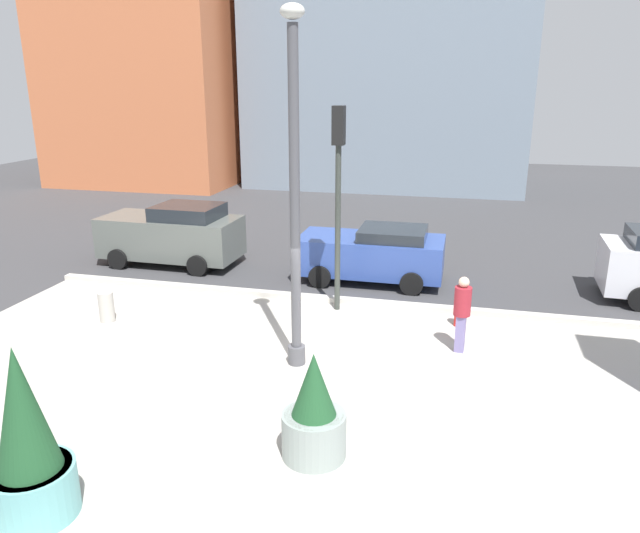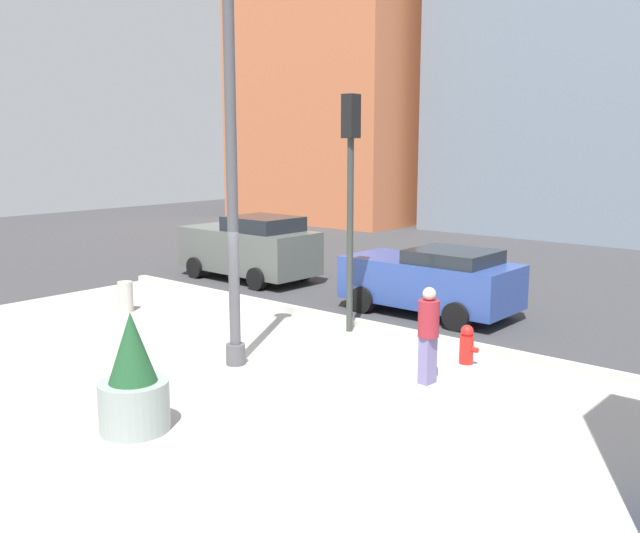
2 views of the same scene
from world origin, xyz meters
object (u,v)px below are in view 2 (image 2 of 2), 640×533
(car_intersection, at_px, (250,247))
(pedestrian_crossing, at_px, (428,331))
(fire_hydrant, at_px, (467,345))
(potted_plant_curbside, at_px, (133,383))
(car_curb_west, at_px, (432,280))
(lamp_post, at_px, (232,183))
(traffic_light_far_side, at_px, (351,176))
(concrete_bollard, at_px, (126,297))

(car_intersection, bearing_deg, pedestrian_crossing, -26.48)
(fire_hydrant, distance_m, pedestrian_crossing, 1.51)
(fire_hydrant, bearing_deg, potted_plant_curbside, -109.79)
(car_curb_west, bearing_deg, potted_plant_curbside, -86.99)
(lamp_post, xyz_separation_m, car_curb_west, (0.67, 5.73, -2.53))
(fire_hydrant, relative_size, pedestrian_crossing, 0.44)
(traffic_light_far_side, bearing_deg, car_intersection, 155.44)
(potted_plant_curbside, bearing_deg, concrete_bollard, 146.76)
(traffic_light_far_side, height_order, car_curb_west, traffic_light_far_side)
(potted_plant_curbside, bearing_deg, car_curb_west, 93.01)
(traffic_light_far_side, distance_m, pedestrian_crossing, 4.33)
(potted_plant_curbside, xyz_separation_m, pedestrian_crossing, (2.12, 4.43, 0.23))
(potted_plant_curbside, xyz_separation_m, fire_hydrant, (2.10, 5.83, -0.34))
(potted_plant_curbside, bearing_deg, car_intersection, 127.71)
(concrete_bollard, distance_m, car_curb_west, 7.42)
(fire_hydrant, distance_m, traffic_light_far_side, 4.32)
(pedestrian_crossing, bearing_deg, traffic_light_far_side, 150.02)
(concrete_bollard, bearing_deg, fire_hydrant, 11.86)
(lamp_post, relative_size, car_curb_west, 1.66)
(car_intersection, bearing_deg, potted_plant_curbside, -52.29)
(lamp_post, height_order, car_intersection, lamp_post)
(concrete_bollard, bearing_deg, traffic_light_far_side, 22.08)
(potted_plant_curbside, height_order, concrete_bollard, potted_plant_curbside)
(potted_plant_curbside, relative_size, pedestrian_crossing, 1.04)
(lamp_post, bearing_deg, car_intersection, 134.22)
(potted_plant_curbside, bearing_deg, lamp_post, 110.71)
(traffic_light_far_side, xyz_separation_m, car_curb_west, (0.52, 2.51, -2.53))
(fire_hydrant, distance_m, concrete_bollard, 8.51)
(lamp_post, height_order, potted_plant_curbside, lamp_post)
(potted_plant_curbside, height_order, car_curb_west, potted_plant_curbside)
(lamp_post, relative_size, concrete_bollard, 9.20)
(lamp_post, distance_m, car_intersection, 8.60)
(traffic_light_far_side, height_order, car_intersection, traffic_light_far_side)
(car_curb_west, xyz_separation_m, pedestrian_crossing, (2.58, -4.30, 0.10))
(car_curb_west, bearing_deg, fire_hydrant, -48.55)
(concrete_bollard, height_order, car_intersection, car_intersection)
(traffic_light_far_side, relative_size, pedestrian_crossing, 3.00)
(lamp_post, distance_m, traffic_light_far_side, 3.22)
(fire_hydrant, xyz_separation_m, traffic_light_far_side, (-3.07, 0.38, 3.01))
(car_curb_west, xyz_separation_m, car_intersection, (-6.44, 0.19, 0.13))
(fire_hydrant, bearing_deg, lamp_post, -138.76)
(lamp_post, xyz_separation_m, fire_hydrant, (3.23, 2.83, -3.00))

